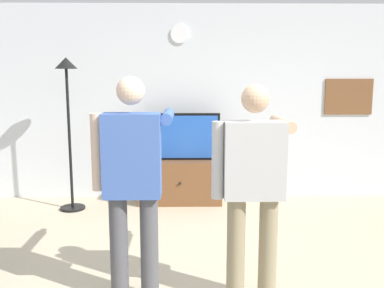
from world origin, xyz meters
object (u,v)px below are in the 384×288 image
object	(u,v)px
tv_stand	(180,182)
floor_lamp	(68,102)
wall_clock	(180,34)
person_standing_nearer_couch	(253,181)
television	(180,137)
person_standing_nearer_lamp	(133,176)
framed_picture	(348,97)

from	to	relation	value
tv_stand	floor_lamp	bearing A→B (deg)	-169.54
wall_clock	person_standing_nearer_couch	size ratio (longest dim) A/B	0.15
wall_clock	floor_lamp	xyz separation A→B (m)	(-1.41, -0.55, -0.89)
tv_stand	person_standing_nearer_couch	xyz separation A→B (m)	(0.58, -2.56, 0.66)
television	person_standing_nearer_lamp	bearing A→B (deg)	-97.31
tv_stand	person_standing_nearer_lamp	world-z (taller)	person_standing_nearer_lamp
television	framed_picture	size ratio (longest dim) A/B	1.61
person_standing_nearer_couch	framed_picture	bearing A→B (deg)	57.89
wall_clock	person_standing_nearer_lamp	distance (m)	3.11
framed_picture	person_standing_nearer_lamp	world-z (taller)	person_standing_nearer_lamp
wall_clock	floor_lamp	world-z (taller)	wall_clock
person_standing_nearer_lamp	television	bearing A→B (deg)	82.69
tv_stand	floor_lamp	world-z (taller)	floor_lamp
framed_picture	person_standing_nearer_lamp	distance (m)	3.92
framed_picture	floor_lamp	bearing A→B (deg)	-171.64
floor_lamp	wall_clock	bearing A→B (deg)	21.31
tv_stand	wall_clock	xyz separation A→B (m)	(-0.00, 0.29, 2.00)
framed_picture	wall_clock	bearing A→B (deg)	-179.88
wall_clock	floor_lamp	distance (m)	1.76
wall_clock	framed_picture	size ratio (longest dim) A/B	0.37
floor_lamp	person_standing_nearer_couch	xyz separation A→B (m)	(1.99, -2.30, -0.44)
wall_clock	person_standing_nearer_lamp	xyz separation A→B (m)	(-0.33, -2.80, -1.31)
television	framed_picture	distance (m)	2.44
television	wall_clock	bearing A→B (deg)	90.00
person_standing_nearer_lamp	person_standing_nearer_couch	distance (m)	0.91
tv_stand	person_standing_nearer_lamp	distance (m)	2.63
television	floor_lamp	distance (m)	1.52
television	wall_clock	xyz separation A→B (m)	(0.00, 0.24, 1.38)
floor_lamp	person_standing_nearer_couch	size ratio (longest dim) A/B	1.17
television	wall_clock	world-z (taller)	wall_clock
person_standing_nearer_lamp	tv_stand	bearing A→B (deg)	82.56
wall_clock	person_standing_nearer_couch	world-z (taller)	wall_clock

